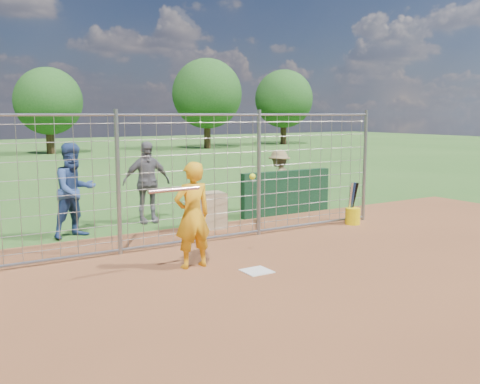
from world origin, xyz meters
TOP-DOWN VIEW (x-y plane):
  - ground at (0.00, 0.00)m, footprint 100.00×100.00m
  - infield_dirt at (0.00, -3.00)m, footprint 18.00×18.00m
  - home_plate at (0.00, -0.20)m, footprint 0.43×0.43m
  - dugout_wall at (3.40, 3.60)m, footprint 2.60×0.20m
  - batter at (-0.76, 0.57)m, footprint 0.64×0.43m
  - bystander_a at (-1.80, 3.81)m, footprint 1.12×0.98m
  - bystander_b at (0.00, 4.44)m, footprint 1.15×0.55m
  - bystander_c at (3.48, 4.02)m, footprint 1.19×1.07m
  - equipment_bin at (0.85, 3.11)m, footprint 0.87×0.65m
  - equipment_in_play at (-0.85, 0.31)m, footprint 1.93×0.13m
  - bucket_with_bats at (3.93, 1.76)m, footprint 0.34×0.35m
  - backstop_fence at (0.00, 2.00)m, footprint 9.08×0.08m
  - tree_line at (3.13, 28.13)m, footprint 44.66×6.72m

SIDE VIEW (x-z plane):
  - ground at x=0.00m, z-range 0.00..0.00m
  - infield_dirt at x=0.00m, z-range 0.01..0.01m
  - home_plate at x=0.00m, z-range 0.00..0.02m
  - bucket_with_bats at x=3.93m, z-range -0.24..0.73m
  - equipment_bin at x=0.85m, z-range 0.00..0.80m
  - dugout_wall at x=3.40m, z-range 0.00..1.10m
  - bystander_c at x=3.48m, z-range 0.00..1.60m
  - batter at x=-0.76m, z-range 0.00..1.76m
  - bystander_b at x=0.00m, z-range 0.00..1.90m
  - bystander_a at x=-1.80m, z-range 0.00..1.94m
  - backstop_fence at x=0.00m, z-range -0.04..2.56m
  - equipment_in_play at x=-0.85m, z-range 1.29..1.49m
  - tree_line at x=3.13m, z-range 0.47..6.95m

